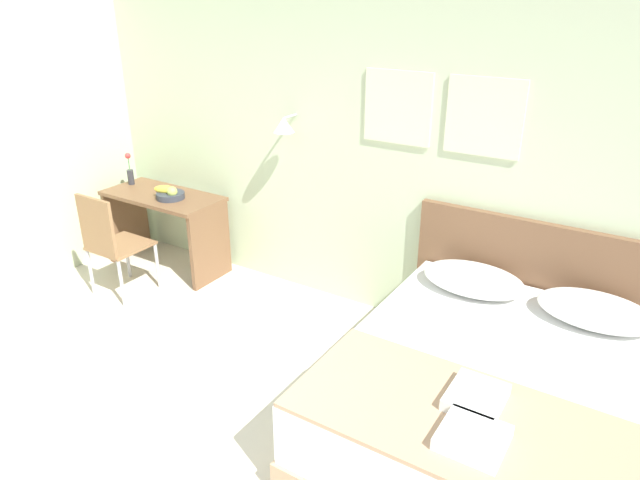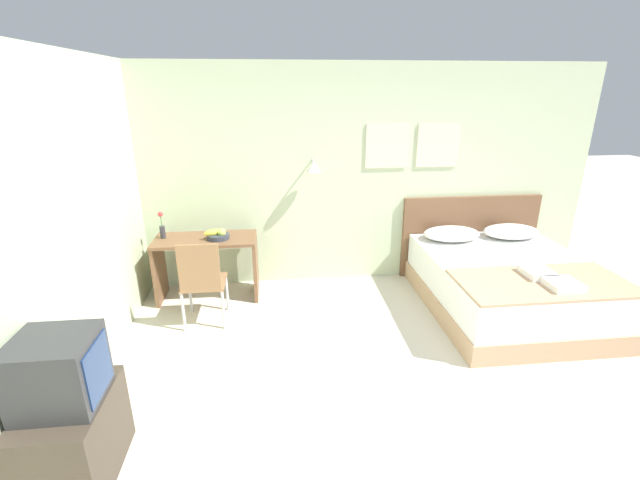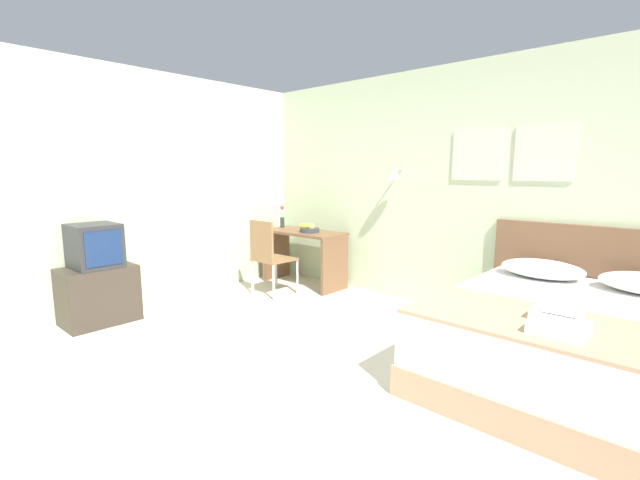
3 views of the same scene
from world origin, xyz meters
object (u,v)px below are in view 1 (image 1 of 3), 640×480
at_px(folded_towel_near_foot, 476,397).
at_px(folded_towel_mid_bed, 473,438).
at_px(bed, 491,403).
at_px(throw_blanket, 462,419).
at_px(pillow_left, 473,279).
at_px(fruit_bowl, 170,194).
at_px(desk, 165,217).
at_px(desk_chair, 109,239).
at_px(headboard, 539,294).
at_px(flower_vase, 130,172).
at_px(pillow_right, 596,311).

height_order(folded_towel_near_foot, folded_towel_mid_bed, same).
xyz_separation_m(bed, throw_blanket, (0.00, -0.58, 0.31)).
height_order(bed, pillow_left, pillow_left).
xyz_separation_m(bed, fruit_bowl, (-3.19, 0.65, 0.49)).
height_order(folded_towel_mid_bed, desk, desk).
bearing_deg(folded_towel_near_foot, desk, 161.34).
distance_m(bed, desk_chair, 3.30).
relative_size(bed, folded_towel_mid_bed, 6.87).
relative_size(desk, fruit_bowl, 4.01).
height_order(pillow_left, fruit_bowl, fruit_bowl).
relative_size(bed, pillow_left, 2.88).
xyz_separation_m(headboard, desk, (-3.34, -0.33, -0.01)).
height_order(desk, desk_chair, desk_chair).
bearing_deg(desk, fruit_bowl, -16.39).
bearing_deg(fruit_bowl, bed, -11.55).
xyz_separation_m(pillow_left, folded_towel_mid_bed, (0.48, -1.43, -0.02)).
distance_m(headboard, pillow_left, 0.51).
bearing_deg(folded_towel_mid_bed, desk_chair, 167.63).
bearing_deg(headboard, folded_towel_mid_bed, -86.90).
height_order(pillow_left, flower_vase, flower_vase).
relative_size(desk, desk_chair, 1.22).
xyz_separation_m(pillow_right, folded_towel_mid_bed, (-0.29, -1.43, -0.02)).
bearing_deg(throw_blanket, desk, 159.14).
height_order(headboard, desk_chair, headboard).
distance_m(folded_towel_mid_bed, flower_vase, 4.17).
xyz_separation_m(throw_blanket, folded_towel_mid_bed, (0.09, -0.14, 0.04)).
height_order(bed, headboard, headboard).
bearing_deg(throw_blanket, pillow_left, 106.54).
bearing_deg(folded_towel_mid_bed, pillow_left, 108.46).
bearing_deg(headboard, folded_towel_near_foot, -89.32).
xyz_separation_m(pillow_right, desk_chair, (-3.68, -0.69, -0.13)).
relative_size(headboard, pillow_right, 2.63).
bearing_deg(bed, flower_vase, 168.88).
distance_m(throw_blanket, desk_chair, 3.35).
xyz_separation_m(pillow_left, pillow_right, (0.77, 0.00, 0.00)).
bearing_deg(headboard, desk, -174.36).
relative_size(headboard, desk_chair, 1.92).
height_order(folded_towel_near_foot, desk_chair, desk_chair).
height_order(folded_towel_near_foot, desk, desk).
height_order(pillow_right, desk_chair, desk_chair).
bearing_deg(desk_chair, throw_blanket, -10.38).
height_order(desk, fruit_bowl, fruit_bowl).
relative_size(pillow_left, pillow_right, 1.00).
bearing_deg(folded_towel_near_foot, headboard, 90.68).
relative_size(pillow_right, flower_vase, 2.21).
bearing_deg(pillow_left, desk_chair, -166.61).
relative_size(fruit_bowl, flower_vase, 0.92).
bearing_deg(desk_chair, pillow_right, 10.66).
relative_size(folded_towel_mid_bed, desk, 0.25).
distance_m(desk_chair, flower_vase, 0.94).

